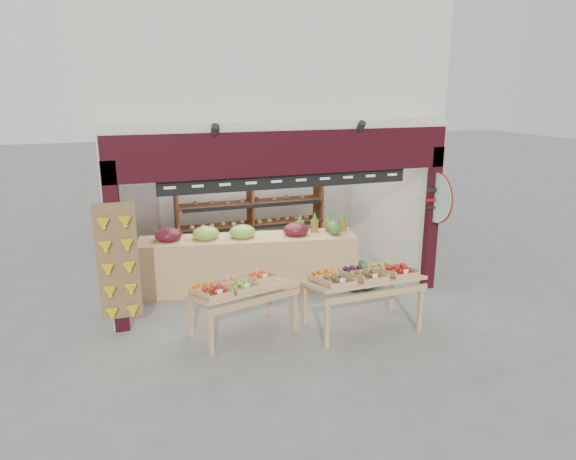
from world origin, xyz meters
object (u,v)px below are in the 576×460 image
Objects in this scene: display_table_right at (363,277)px; display_table_left at (236,288)px; mid_counter at (248,260)px; watermelon_pile at (360,277)px; refrigerator at (140,224)px; cardboard_stack at (187,277)px; back_shelving at (251,209)px.

display_table_left is at bearing 167.42° from display_table_right.
mid_counter reaches higher than watermelon_pile.
display_table_left is (1.16, -3.56, -0.21)m from refrigerator.
cardboard_stack is (0.71, -1.41, -0.74)m from refrigerator.
back_shelving is 0.78× the size of mid_counter.
refrigerator is at bearing 116.82° from cardboard_stack.
mid_counter is (1.81, -1.77, -0.42)m from refrigerator.
refrigerator is at bearing 108.01° from display_table_left.
mid_counter is 5.74× the size of watermelon_pile.
cardboard_stack is 1.20m from mid_counter.
back_shelving is 1.84× the size of display_table_right.
refrigerator reaches higher than display_table_right.
display_table_left is (-1.12, -3.31, -0.40)m from back_shelving.
refrigerator reaches higher than cardboard_stack.
display_table_left is at bearing -110.17° from mid_counter.
refrigerator is 5.02m from display_table_right.
refrigerator is 3.75m from display_table_left.
refrigerator is 0.47× the size of mid_counter.
display_table_right reaches higher than watermelon_pile.
mid_counter is 2.36× the size of display_table_right.
display_table_right is at bearing -78.19° from back_shelving.
display_table_left is (0.44, -2.15, 0.53)m from cardboard_stack.
mid_counter reaches higher than display_table_right.
mid_counter is 2.42× the size of display_table_left.
watermelon_pile is at bearing -53.82° from back_shelving.
refrigerator is 1.14× the size of display_table_left.
watermelon_pile is at bearing 63.85° from display_table_right.
mid_counter is at bearing -46.50° from refrigerator.
cardboard_stack is at bearing 132.32° from display_table_right.
display_table_left is 1.95m from display_table_right.
cardboard_stack is 3.53m from display_table_right.
mid_counter is 2.15m from watermelon_pile.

